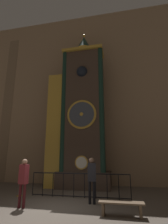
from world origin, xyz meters
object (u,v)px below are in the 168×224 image
at_px(visitor_far, 92,175).
at_px(clock_tower, 79,114).
at_px(visitor_near, 23,178).
at_px(stanchion_post, 20,189).
at_px(visitor_bench, 121,206).

bearing_deg(visitor_far, clock_tower, 100.10).
height_order(visitor_near, stanchion_post, visitor_near).
xyz_separation_m(clock_tower, stanchion_post, (-2.31, -2.72, -4.31)).
height_order(clock_tower, visitor_far, clock_tower).
relative_size(clock_tower, stanchion_post, 10.47).
distance_m(clock_tower, visitor_bench, 6.92).
bearing_deg(visitor_bench, visitor_far, 132.75).
height_order(visitor_near, visitor_far, visitor_far).
bearing_deg(stanchion_post, clock_tower, 49.64).
distance_m(stanchion_post, visitor_bench, 5.31).
bearing_deg(clock_tower, visitor_near, -103.78).
bearing_deg(visitor_near, visitor_bench, 14.07).
xyz_separation_m(clock_tower, visitor_bench, (2.61, -4.72, -4.33)).
bearing_deg(stanchion_post, visitor_bench, -22.21).
distance_m(clock_tower, visitor_near, 5.87).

